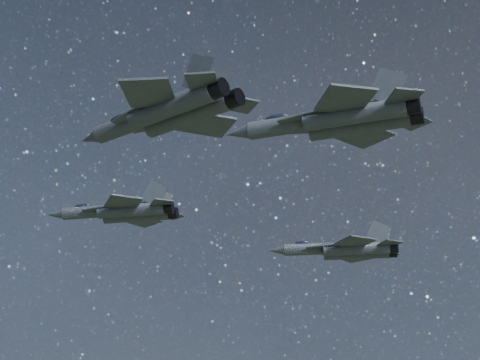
% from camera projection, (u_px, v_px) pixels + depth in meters
% --- Properties ---
extents(jet_lead, '(16.44, 11.28, 4.13)m').
position_uv_depth(jet_lead, '(124.00, 212.00, 84.21)').
color(jet_lead, '#32393F').
extents(jet_left, '(17.34, 11.75, 4.36)m').
position_uv_depth(jet_left, '(345.00, 249.00, 93.24)').
color(jet_left, '#32393F').
extents(jet_right, '(16.89, 11.50, 4.24)m').
position_uv_depth(jet_right, '(167.00, 112.00, 56.65)').
color(jet_right, '#32393F').
extents(jet_slot, '(19.79, 14.01, 5.02)m').
position_uv_depth(jet_slot, '(340.00, 119.00, 68.48)').
color(jet_slot, '#32393F').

